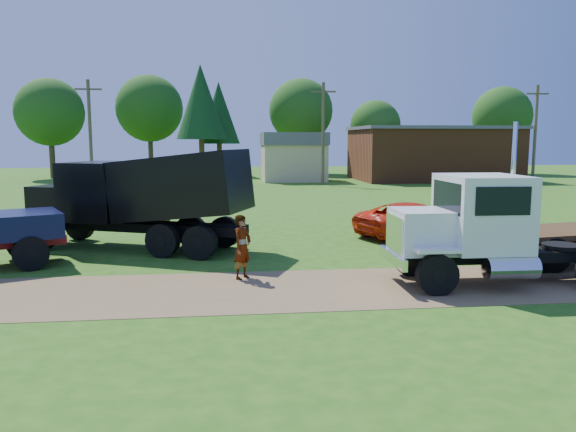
{
  "coord_description": "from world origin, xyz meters",
  "views": [
    {
      "loc": [
        -2.99,
        -14.57,
        3.99
      ],
      "look_at": [
        -0.93,
        2.87,
        1.6
      ],
      "focal_mm": 35.0,
      "sensor_mm": 36.0,
      "label": 1
    }
  ],
  "objects": [
    {
      "name": "black_dump_truck",
      "position": [
        -5.83,
        6.16,
        2.02
      ],
      "size": [
        8.52,
        5.4,
        3.67
      ],
      "rotation": [
        0.0,
        0.0,
        -0.39
      ],
      "color": "black",
      "rests_on": "ground"
    },
    {
      "name": "ground",
      "position": [
        0.0,
        0.0,
        0.0
      ],
      "size": [
        140.0,
        140.0,
        0.0
      ],
      "primitive_type": "plane",
      "color": "#245B13",
      "rests_on": "ground"
    },
    {
      "name": "tree_row",
      "position": [
        0.83,
        49.61,
        7.09
      ],
      "size": [
        57.34,
        14.72,
        11.69
      ],
      "color": "#352916",
      "rests_on": "ground"
    },
    {
      "name": "white_semi_tractor",
      "position": [
        4.2,
        -0.0,
        1.54
      ],
      "size": [
        7.48,
        2.73,
        4.5
      ],
      "rotation": [
        0.0,
        0.0,
        -0.02
      ],
      "color": "black",
      "rests_on": "ground"
    },
    {
      "name": "orange_pickup",
      "position": [
        4.94,
        7.59,
        0.71
      ],
      "size": [
        5.64,
        4.03,
        1.43
      ],
      "primitive_type": "imported",
      "rotation": [
        0.0,
        0.0,
        1.93
      ],
      "color": "red",
      "rests_on": "ground"
    },
    {
      "name": "tan_shed",
      "position": [
        4.0,
        40.0,
        2.42
      ],
      "size": [
        6.2,
        5.4,
        4.7
      ],
      "color": "tan",
      "rests_on": "ground"
    },
    {
      "name": "spectator_b",
      "position": [
        -5.43,
        8.91,
        0.87
      ],
      "size": [
        1.03,
        0.92,
        1.73
      ],
      "primitive_type": "imported",
      "rotation": [
        0.0,
        0.0,
        3.53
      ],
      "color": "#999999",
      "rests_on": "ground"
    },
    {
      "name": "utility_poles",
      "position": [
        6.0,
        35.0,
        4.71
      ],
      "size": [
        42.2,
        0.28,
        9.0
      ],
      "color": "brown",
      "rests_on": "ground"
    },
    {
      "name": "dirt_track",
      "position": [
        0.0,
        0.0,
        0.01
      ],
      "size": [
        120.0,
        4.2,
        0.01
      ],
      "primitive_type": "cube",
      "color": "brown",
      "rests_on": "ground"
    },
    {
      "name": "spectator_a",
      "position": [
        -2.44,
        1.31,
        0.93
      ],
      "size": [
        0.77,
        0.81,
        1.86
      ],
      "primitive_type": "imported",
      "rotation": [
        0.0,
        0.0,
        0.92
      ],
      "color": "#999999",
      "rests_on": "ground"
    },
    {
      "name": "brick_building",
      "position": [
        18.0,
        40.0,
        2.66
      ],
      "size": [
        15.4,
        10.4,
        5.3
      ],
      "color": "brown",
      "rests_on": "ground"
    }
  ]
}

